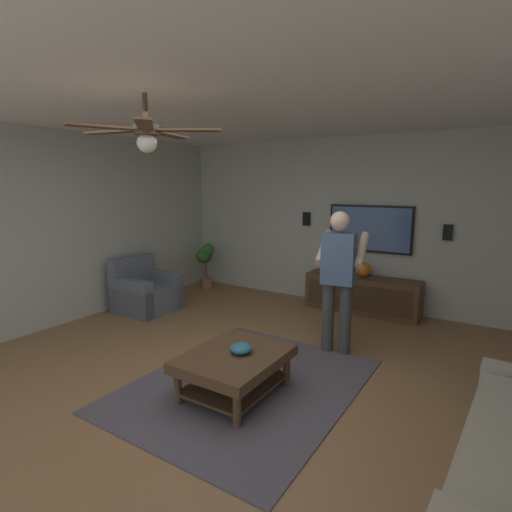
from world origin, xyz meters
TOP-DOWN VIEW (x-y plane):
  - ground_plane at (0.00, 0.00)m, footprint 7.73×7.73m
  - wall_back_tv at (3.27, 0.00)m, footprint 0.10×6.21m
  - wall_side_far at (0.00, 3.05)m, footprint 6.64×0.10m
  - ceiling_slab at (0.00, 0.00)m, footprint 6.64×6.21m
  - area_rug at (0.11, -0.14)m, footprint 2.45×1.95m
  - armchair at (1.23, 2.50)m, footprint 0.80×0.81m
  - coffee_table at (-0.09, -0.14)m, footprint 1.00×0.80m
  - media_console at (2.94, -0.36)m, footprint 0.45×1.70m
  - tv at (3.18, -0.36)m, footprint 0.05×1.27m
  - person_standing at (1.33, -0.58)m, footprint 0.59×0.59m
  - potted_plant_short at (2.79, 2.58)m, footprint 0.33×0.35m
  - bowl at (-0.05, -0.19)m, footprint 0.20×0.20m
  - remote_white at (-0.04, -0.13)m, footprint 0.13×0.14m
  - vase_round at (2.97, -0.37)m, footprint 0.22×0.22m
  - wall_speaker_left at (3.19, -1.45)m, footprint 0.06×0.12m
  - wall_speaker_right at (3.19, 0.71)m, footprint 0.06×0.12m
  - ceiling_fan at (-0.58, 0.36)m, footprint 1.17×1.14m

SIDE VIEW (x-z plane):
  - ground_plane at x=0.00m, z-range 0.00..0.00m
  - area_rug at x=0.11m, z-range 0.00..0.01m
  - media_console at x=2.94m, z-range 0.00..0.55m
  - armchair at x=1.23m, z-range -0.13..0.69m
  - coffee_table at x=-0.09m, z-range 0.10..0.50m
  - remote_white at x=-0.04m, z-range 0.40..0.42m
  - bowl at x=-0.05m, z-range 0.40..0.49m
  - potted_plant_short at x=2.79m, z-range 0.12..0.97m
  - vase_round at x=2.97m, z-range 0.55..0.77m
  - person_standing at x=1.33m, z-range 0.11..1.75m
  - tv at x=3.18m, z-range 0.90..1.62m
  - wall_speaker_left at x=3.19m, z-range 1.16..1.38m
  - wall_back_tv at x=3.27m, z-range 0.00..2.66m
  - wall_side_far at x=0.00m, z-range 0.00..2.66m
  - wall_speaker_right at x=3.19m, z-range 1.25..1.47m
  - ceiling_fan at x=-0.58m, z-range 2.10..2.56m
  - ceiling_slab at x=0.00m, z-range 2.66..2.76m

